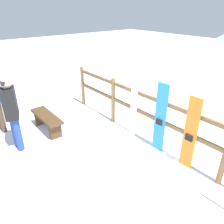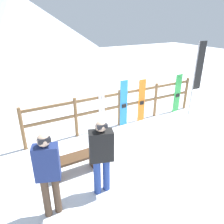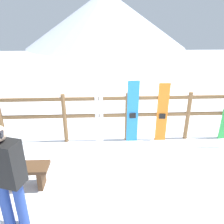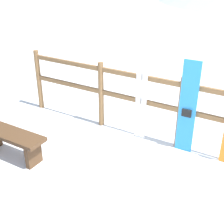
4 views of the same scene
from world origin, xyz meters
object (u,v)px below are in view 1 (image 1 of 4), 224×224
at_px(person_black, 12,110).
at_px(snowboard_blue, 160,119).
at_px(snowboard_orange, 190,134).
at_px(bench, 47,119).
at_px(ski_pair_white, 134,103).

distance_m(person_black, snowboard_blue, 3.09).
bearing_deg(snowboard_orange, bench, -152.63).
bearing_deg(person_black, ski_pair_white, 63.25).
height_order(snowboard_blue, snowboard_orange, snowboard_blue).
xyz_separation_m(person_black, snowboard_orange, (2.70, 2.36, -0.20)).
bearing_deg(snowboard_orange, person_black, -138.84).
xyz_separation_m(snowboard_blue, snowboard_orange, (0.71, -0.00, -0.03)).
xyz_separation_m(ski_pair_white, snowboard_orange, (1.51, -0.00, -0.12)).
bearing_deg(snowboard_blue, person_black, -130.08).
relative_size(person_black, snowboard_orange, 1.10).
distance_m(person_black, ski_pair_white, 2.64).
relative_size(ski_pair_white, snowboard_orange, 1.15).
distance_m(ski_pair_white, snowboard_orange, 1.51).
bearing_deg(bench, ski_pair_white, 46.39).
relative_size(person_black, snowboard_blue, 1.05).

